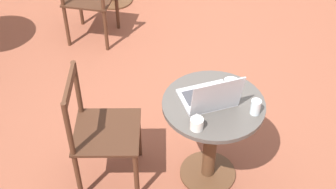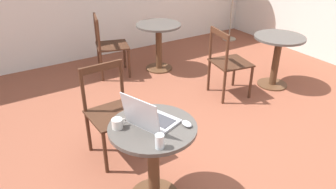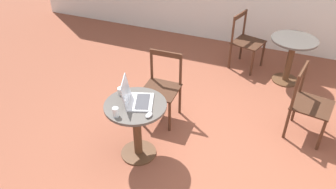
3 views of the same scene
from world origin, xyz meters
name	(u,v)px [view 1 (image 1 of 3)]	position (x,y,z in m)	size (l,w,h in m)	color
ground_plane	(184,106)	(0.00, 0.00, 0.00)	(16.00, 16.00, 0.00)	brown
cafe_table_near	(212,126)	(-0.73, -0.18, 0.51)	(0.67, 0.67, 0.72)	#51331E
chair_near_back	(100,132)	(-0.76, 0.58, 0.46)	(0.46, 0.46, 0.91)	#472819
laptop	(210,97)	(-0.74, -0.15, 0.77)	(0.41, 0.42, 0.27)	#B7B7BC
mouse	(231,80)	(-0.51, -0.31, 0.74)	(0.06, 0.10, 0.03)	#B7B7BC
mug	(197,123)	(-0.96, -0.06, 0.76)	(0.12, 0.08, 0.08)	silver
drinking_glass	(256,107)	(-0.82, -0.43, 0.77)	(0.06, 0.06, 0.10)	silver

